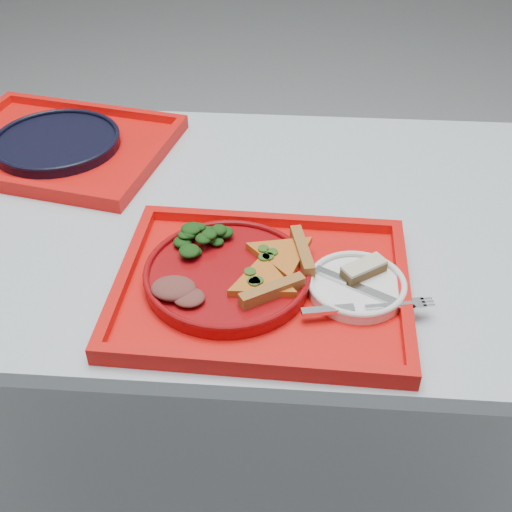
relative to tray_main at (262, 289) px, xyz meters
name	(u,v)px	position (x,y,z in m)	size (l,w,h in m)	color
ground	(243,453)	(-0.06, 0.21, -0.76)	(10.00, 10.00, 0.00)	#92949A
table	(238,246)	(-0.06, 0.21, -0.08)	(1.60, 0.80, 0.75)	#AFB9C5
tray_main	(262,289)	(0.00, 0.00, 0.00)	(0.45, 0.35, 0.01)	red
tray_far	(58,149)	(-0.46, 0.41, 0.00)	(0.45, 0.35, 0.01)	red
dinner_plate	(228,276)	(-0.06, 0.01, 0.02)	(0.26, 0.26, 0.02)	maroon
side_plate	(357,288)	(0.14, 0.00, 0.01)	(0.15, 0.15, 0.01)	white
navy_plate	(57,143)	(-0.46, 0.41, 0.01)	(0.26, 0.26, 0.02)	black
pizza_slice_a	(262,279)	(0.00, -0.02, 0.03)	(0.12, 0.10, 0.02)	orange
pizza_slice_b	(283,253)	(0.03, 0.05, 0.03)	(0.13, 0.11, 0.02)	orange
salad_heap	(202,237)	(-0.10, 0.07, 0.04)	(0.08, 0.07, 0.04)	black
meat_portion	(174,288)	(-0.13, -0.05, 0.03)	(0.07, 0.05, 0.02)	brown
dessert_bar	(364,269)	(0.16, 0.03, 0.03)	(0.07, 0.07, 0.02)	#4A3018
knife	(357,286)	(0.14, -0.01, 0.02)	(0.18, 0.02, 0.01)	silver
fork	(364,307)	(0.15, -0.05, 0.02)	(0.18, 0.02, 0.01)	silver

